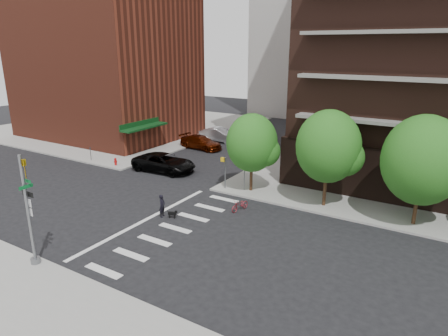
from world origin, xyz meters
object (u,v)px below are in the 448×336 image
Objects in this scene: parked_car_maroon at (201,142)px; parked_car_silver at (220,135)px; scooter at (240,205)px; parked_car_black at (164,163)px; fire_hydrant at (115,161)px; dog_walker at (162,206)px; traffic_signal at (30,219)px.

parked_car_silver reaches higher than parked_car_maroon.
parked_car_silver is 3.07× the size of scooter.
parked_car_black reaches higher than scooter.
parked_car_maroon is (3.07, 10.11, 0.21)m from fire_hydrant.
parked_car_maroon is 18.24m from scooter.
scooter reaches higher than fire_hydrant.
parked_car_maroon is 18.94m from dog_walker.
dog_walker reaches higher than fire_hydrant.
parked_car_maroon reaches higher than fire_hydrant.
scooter is at bearing -131.03° from parked_car_maroon.
dog_walker reaches higher than scooter.
parked_car_black is 10.46m from dog_walker.
parked_car_black is at bearing 24.54° from dog_walker.
traffic_signal reaches higher than dog_walker.
traffic_signal is 13.61m from scooter.
traffic_signal is at bearing -159.28° from parked_car_maroon.
parked_car_black is 1.17× the size of parked_car_silver.
parked_car_maroon is 4.16m from parked_car_silver.
fire_hydrant is at bearing 168.52° from parked_car_maroon.
fire_hydrant is 13.45m from dog_walker.
parked_car_silver is (2.96, 14.27, 0.30)m from fire_hydrant.
parked_car_maroon is 1.01× the size of parked_car_silver.
dog_walker is (-4.03, -3.69, 0.35)m from scooter.
fire_hydrant is 15.95m from scooter.
dog_walker is at bearing -147.81° from parked_car_maroon.
parked_car_black is at bearing 14.66° from fire_hydrant.
scooter is (12.58, -13.21, -0.31)m from parked_car_maroon.
dog_walker is (1.58, 8.50, -1.90)m from traffic_signal.
scooter is (10.64, -4.41, -0.40)m from parked_car_black.
traffic_signal reaches higher than parked_car_black.
parked_car_maroon is at bearing 105.33° from traffic_signal.
dog_walker is at bearing -125.86° from scooter.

